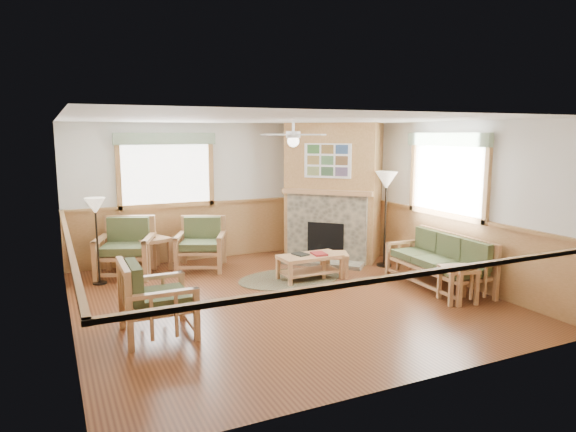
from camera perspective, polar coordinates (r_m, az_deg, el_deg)
name	(u,v)px	position (r m, az deg, el deg)	size (l,w,h in m)	color
floor	(284,299)	(7.96, -0.46, -9.17)	(6.00, 6.00, 0.01)	brown
ceiling	(284,119)	(7.55, -0.49, 10.69)	(6.00, 6.00, 0.01)	white
wall_back	(221,191)	(10.42, -7.41, 2.76)	(6.00, 0.02, 2.70)	silver
wall_front	(414,254)	(5.12, 13.77, -4.08)	(6.00, 0.02, 2.70)	silver
wall_left	(65,227)	(6.96, -23.53, -1.11)	(0.02, 6.00, 2.70)	silver
wall_right	(440,200)	(9.29, 16.58, 1.69)	(0.02, 6.00, 2.70)	silver
wainscot	(284,264)	(7.80, -0.47, -5.30)	(6.00, 6.00, 1.10)	#A67744
fireplace	(333,191)	(10.38, 5.07, 2.79)	(2.20, 2.20, 2.70)	#A67744
window_back	(165,132)	(10.03, -13.55, 9.10)	(1.90, 0.16, 1.50)	white
window_right	(450,131)	(9.05, 17.58, 8.95)	(0.16, 1.90, 1.50)	white
ceiling_fan	(293,123)	(7.95, 0.59, 10.33)	(1.24, 1.24, 0.36)	white
sofa	(438,262)	(8.74, 16.33, -4.88)	(0.77, 1.88, 0.86)	#AB7C50
armchair_back_left	(125,248)	(9.47, -17.63, -3.39)	(0.91, 0.91, 1.02)	#AB7C50
armchair_back_right	(201,244)	(9.65, -9.67, -3.08)	(0.84, 0.84, 0.95)	#AB7C50
armchair_left	(158,298)	(6.66, -14.30, -8.79)	(0.85, 0.85, 0.96)	#AB7C50
coffee_table	(310,267)	(8.91, 2.45, -5.69)	(1.08, 0.54, 0.43)	#AB7C50
end_table_chairs	(153,254)	(9.81, -14.79, -4.09)	(0.54, 0.52, 0.60)	#AB7C50
end_table_sofa	(458,284)	(8.14, 18.35, -7.23)	(0.48, 0.46, 0.53)	#AB7C50
footstool	(334,265)	(9.14, 5.12, -5.39)	(0.47, 0.47, 0.41)	#AB7C50
braided_rug	(290,279)	(8.97, 0.20, -6.97)	(1.84, 1.84, 0.01)	brown
floor_lamp_left	(97,241)	(9.09, -20.44, -2.63)	(0.34, 0.34, 1.46)	black
floor_lamp_right	(385,219)	(9.82, 10.76, -0.34)	(0.41, 0.41, 1.81)	black
book_red	(319,253)	(8.87, 3.47, -4.11)	(0.22, 0.30, 0.03)	maroon
book_dark	(300,253)	(8.84, 1.39, -4.18)	(0.20, 0.27, 0.03)	black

